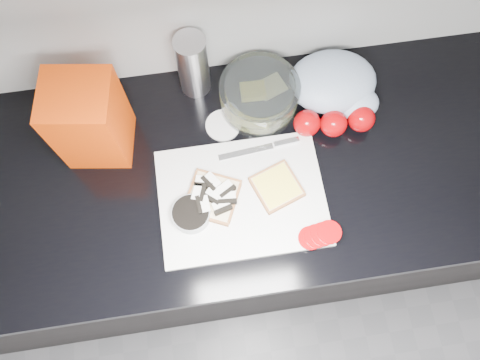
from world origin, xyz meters
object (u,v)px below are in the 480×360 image
at_px(steel_canister, 193,65).
at_px(glass_bowl, 259,95).
at_px(cutting_board, 242,198).
at_px(bread_bag, 90,120).

bearing_deg(steel_canister, glass_bowl, -26.71).
bearing_deg(cutting_board, glass_bowl, 71.84).
bearing_deg(glass_bowl, cutting_board, -108.16).
bearing_deg(steel_canister, bread_bag, -152.57).
xyz_separation_m(bread_bag, steel_canister, (0.25, 0.13, -0.03)).
distance_m(glass_bowl, bread_bag, 0.42).
bearing_deg(bread_bag, cutting_board, -23.32).
bearing_deg(cutting_board, steel_canister, 102.37).
relative_size(glass_bowl, steel_canister, 1.08).
bearing_deg(cutting_board, bread_bag, 148.31).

